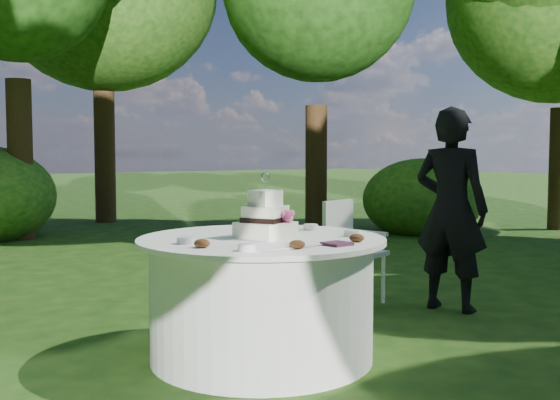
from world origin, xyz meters
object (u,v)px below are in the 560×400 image
object	(u,v)px
napkins	(337,244)
table	(262,297)
guest	(451,209)
cake	(266,220)
chair	(349,244)

from	to	relation	value
napkins	table	xyz separation A→B (m)	(-0.12, 0.56, -0.39)
napkins	guest	bearing A→B (deg)	17.51
napkins	cake	bearing A→B (deg)	100.70
napkins	chair	bearing A→B (deg)	42.87
napkins	table	distance (m)	0.69
napkins	chair	distance (m)	1.95
guest	table	distance (m)	2.05
table	chair	distance (m)	1.72
napkins	cake	distance (m)	0.55
cake	table	bearing A→B (deg)	136.11
table	chair	world-z (taller)	chair
napkins	guest	size ratio (longest dim) A/B	0.08
guest	cake	xyz separation A→B (m)	(-1.98, -0.06, 0.04)
cake	chair	xyz separation A→B (m)	(1.52, 0.78, -0.37)
cake	napkins	bearing A→B (deg)	-79.30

